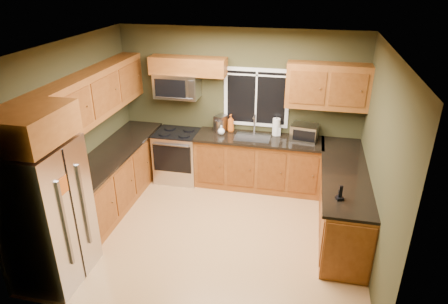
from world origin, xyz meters
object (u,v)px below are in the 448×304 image
at_px(microwave, 177,86).
at_px(kettle, 219,126).
at_px(toaster_oven, 304,132).
at_px(cordless_phone, 340,195).
at_px(soap_bottle_a, 231,123).
at_px(soap_bottle_c, 221,130).
at_px(soap_bottle_b, 277,129).
at_px(paper_towel_roll, 276,127).
at_px(coffee_maker, 221,124).
at_px(range, 178,155).
at_px(refrigerator, 48,214).

xyz_separation_m(microwave, kettle, (0.75, -0.04, -0.66)).
bearing_deg(toaster_oven, microwave, 178.78).
distance_m(kettle, cordless_phone, 2.69).
distance_m(toaster_oven, cordless_phone, 1.90).
bearing_deg(soap_bottle_a, cordless_phone, -47.56).
height_order(microwave, toaster_oven, microwave).
bearing_deg(soap_bottle_c, soap_bottle_b, 10.13).
distance_m(soap_bottle_c, cordless_phone, 2.61).
xyz_separation_m(paper_towel_roll, soap_bottle_c, (-0.93, -0.17, -0.07)).
bearing_deg(soap_bottle_a, toaster_oven, -4.98).
bearing_deg(paper_towel_roll, coffee_maker, -177.97).
relative_size(range, kettle, 3.35).
relative_size(refrigerator, kettle, 6.43).
relative_size(refrigerator, soap_bottle_c, 11.48).
bearing_deg(cordless_phone, toaster_oven, 105.42).
bearing_deg(toaster_oven, refrigerator, -135.35).
relative_size(paper_towel_roll, soap_bottle_a, 1.06).
relative_size(coffee_maker, paper_towel_roll, 0.87).
distance_m(toaster_oven, soap_bottle_a, 1.28).
relative_size(soap_bottle_b, cordless_phone, 1.08).
height_order(microwave, soap_bottle_b, microwave).
relative_size(soap_bottle_a, soap_bottle_c, 1.98).
xyz_separation_m(soap_bottle_c, cordless_phone, (1.91, -1.78, -0.02)).
relative_size(toaster_oven, paper_towel_roll, 1.43).
distance_m(range, coffee_maker, 0.99).
bearing_deg(coffee_maker, kettle, -98.34).
xyz_separation_m(refrigerator, toaster_oven, (2.89, 2.86, 0.17)).
bearing_deg(soap_bottle_c, microwave, 172.47).
bearing_deg(paper_towel_roll, kettle, -173.69).
relative_size(coffee_maker, soap_bottle_c, 1.84).
xyz_separation_m(refrigerator, paper_towel_roll, (2.42, 2.97, 0.19)).
xyz_separation_m(refrigerator, soap_bottle_a, (1.62, 2.97, 0.19)).
relative_size(paper_towel_roll, soap_bottle_b, 1.57).
bearing_deg(coffee_maker, refrigerator, -116.24).
xyz_separation_m(toaster_oven, paper_towel_roll, (-0.48, 0.11, 0.02)).
height_order(soap_bottle_a, soap_bottle_c, soap_bottle_a).
bearing_deg(soap_bottle_a, kettle, -150.20).
xyz_separation_m(toaster_oven, coffee_maker, (-1.44, 0.08, 0.00)).
bearing_deg(soap_bottle_b, paper_towel_roll, 170.73).
height_order(soap_bottle_b, soap_bottle_c, soap_bottle_b).
height_order(microwave, soap_bottle_a, microwave).
height_order(range, soap_bottle_a, soap_bottle_a).
bearing_deg(microwave, kettle, -3.09).
relative_size(kettle, soap_bottle_c, 1.79).
bearing_deg(cordless_phone, microwave, 145.23).
relative_size(microwave, coffee_maker, 2.64).
distance_m(toaster_oven, soap_bottle_c, 1.41).
distance_m(refrigerator, range, 2.89).
distance_m(microwave, cordless_phone, 3.38).
relative_size(paper_towel_roll, soap_bottle_c, 2.10).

